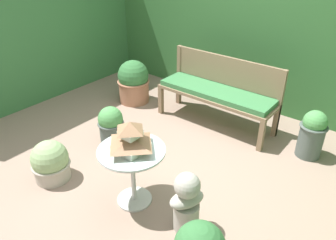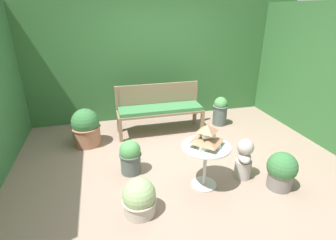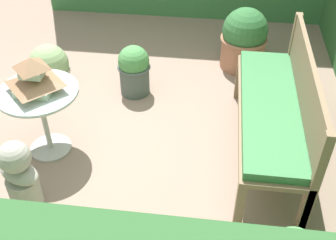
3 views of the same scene
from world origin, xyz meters
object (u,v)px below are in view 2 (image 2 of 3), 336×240
potted_plant_table_near (220,111)px  potted_plant_bench_right (130,156)px  pagoda_birdhouse (207,137)px  potted_plant_hedge_corner (281,171)px  potted_plant_patio_mid (86,128)px  garden_bench (160,111)px  garden_bust (244,159)px  patio_table (206,155)px  potted_plant_table_far (139,198)px

potted_plant_table_near → potted_plant_bench_right: size_ratio=1.15×
pagoda_birdhouse → potted_plant_bench_right: (-0.91, 0.55, -0.46)m
potted_plant_bench_right → potted_plant_hedge_corner: size_ratio=0.99×
potted_plant_patio_mid → potted_plant_table_near: bearing=4.9°
pagoda_birdhouse → potted_plant_hedge_corner: pagoda_birdhouse is taller
garden_bench → garden_bust: (0.78, -1.73, -0.14)m
garden_bust → patio_table: bearing=117.4°
potted_plant_bench_right → potted_plant_hedge_corner: bearing=-24.6°
potted_plant_bench_right → potted_plant_table_far: 0.85m
potted_plant_bench_right → potted_plant_table_near: bearing=32.7°
potted_plant_table_far → potted_plant_patio_mid: (-0.62, 1.90, 0.11)m
garden_bust → potted_plant_hedge_corner: size_ratio=1.16×
potted_plant_patio_mid → potted_plant_hedge_corner: bearing=-37.4°
potted_plant_bench_right → garden_bench: bearing=59.4°
garden_bench → potted_plant_table_near: potted_plant_table_near is taller
pagoda_birdhouse → patio_table: bearing=-90.0°
potted_plant_hedge_corner → potted_plant_bench_right: bearing=155.4°
potted_plant_bench_right → potted_plant_table_far: potted_plant_bench_right is taller
garden_bust → potted_plant_patio_mid: (-2.13, 1.56, 0.02)m
potted_plant_table_near → potted_plant_patio_mid: (-2.61, -0.22, 0.02)m
patio_table → pagoda_birdhouse: (0.00, 0.00, 0.25)m
garden_bench → potted_plant_bench_right: size_ratio=3.17×
garden_bench → potted_plant_table_far: 2.21m
patio_table → potted_plant_hedge_corner: size_ratio=1.22×
pagoda_birdhouse → potted_plant_hedge_corner: bearing=-17.2°
potted_plant_table_near → potted_plant_table_far: potted_plant_table_near is taller
potted_plant_table_far → potted_plant_patio_mid: size_ratio=0.68×
pagoda_birdhouse → potted_plant_patio_mid: size_ratio=0.55×
garden_bust → potted_plant_patio_mid: bearing=77.3°
garden_bench → patio_table: bearing=-84.0°
garden_bench → patio_table: 1.78m
potted_plant_table_near → potted_plant_bench_right: (-1.98, -1.27, -0.04)m
potted_plant_table_near → garden_bust: bearing=-105.0°
pagoda_birdhouse → potted_plant_table_near: size_ratio=0.61×
garden_bench → potted_plant_table_near: bearing=2.3°
potted_plant_table_near → potted_plant_patio_mid: bearing=-175.1°
garden_bench → potted_plant_hedge_corner: bearing=-61.3°
garden_bench → potted_plant_table_far: bearing=-109.4°
patio_table → potted_plant_patio_mid: (-1.53, 1.60, -0.15)m
potted_plant_patio_mid → potted_plant_table_far: bearing=-71.9°
potted_plant_bench_right → potted_plant_patio_mid: potted_plant_patio_mid is taller
potted_plant_bench_right → patio_table: bearing=-31.5°
garden_bench → potted_plant_patio_mid: potted_plant_patio_mid is taller
potted_plant_table_near → potted_plant_table_far: 2.91m
potted_plant_table_near → potted_plant_hedge_corner: 2.12m
pagoda_birdhouse → garden_bust: pagoda_birdhouse is taller
pagoda_birdhouse → potted_plant_table_far: 1.09m
potted_plant_table_near → potted_plant_table_far: size_ratio=1.30×
garden_bench → garden_bust: 1.91m
garden_bench → pagoda_birdhouse: pagoda_birdhouse is taller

